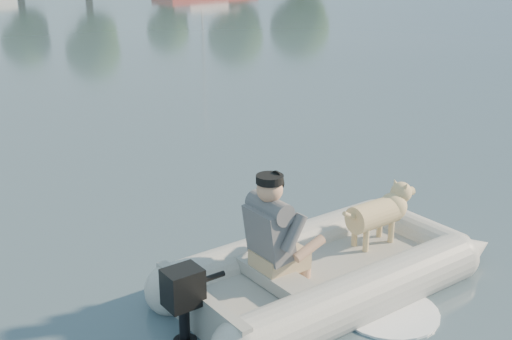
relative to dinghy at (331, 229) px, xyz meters
name	(u,v)px	position (x,y,z in m)	size (l,w,h in m)	color
water	(354,314)	(-0.04, -0.63, -0.64)	(160.00, 160.00, 0.00)	slate
dinghy	(331,229)	(0.00, 0.00, 0.00)	(5.10, 3.84, 1.47)	#A1A19C
man	(271,228)	(-0.73, -0.16, 0.19)	(0.78, 0.67, 1.15)	#5B5B5F
dog	(374,219)	(0.65, 0.25, -0.08)	(1.00, 0.35, 0.67)	tan
outboard_motor	(184,309)	(-1.71, -0.50, -0.30)	(0.44, 0.31, 0.84)	black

